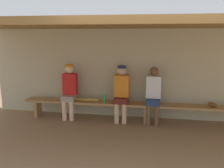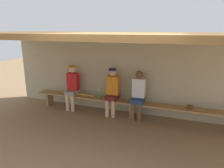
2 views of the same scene
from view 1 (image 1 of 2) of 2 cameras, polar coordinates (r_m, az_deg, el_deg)
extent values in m
plane|color=#8C6D4C|center=(4.39, 7.54, -16.33)|extent=(24.00, 24.00, 0.00)
cube|color=#B7AD8C|center=(5.95, 8.50, 2.43)|extent=(8.00, 0.20, 2.20)
cube|color=brown|center=(4.57, 8.65, 14.20)|extent=(8.00, 2.80, 0.12)
cube|color=#9E7547|center=(5.66, 8.21, -4.97)|extent=(6.00, 0.36, 0.05)
cube|color=#9E7547|center=(6.39, -17.46, -5.59)|extent=(0.08, 0.29, 0.41)
cube|color=#9E7547|center=(5.73, 8.14, -7.17)|extent=(0.08, 0.29, 0.41)
cube|color=gray|center=(5.94, -10.19, -3.26)|extent=(0.32, 0.40, 0.14)
cylinder|color=beige|center=(5.91, -11.43, -6.33)|extent=(0.11, 0.11, 0.48)
cylinder|color=beige|center=(5.85, -9.77, -6.45)|extent=(0.11, 0.11, 0.48)
cube|color=red|center=(5.94, -10.05, 0.01)|extent=(0.34, 0.20, 0.52)
sphere|color=beige|center=(5.87, -10.19, 3.54)|extent=(0.21, 0.21, 0.21)
cylinder|color=orange|center=(5.83, -10.35, 4.36)|extent=(0.21, 0.21, 0.05)
cube|color=navy|center=(5.61, 9.86, -4.16)|extent=(0.32, 0.40, 0.14)
cylinder|color=brown|center=(5.55, 8.83, -7.46)|extent=(0.11, 0.11, 0.48)
cylinder|color=brown|center=(5.55, 10.70, -7.52)|extent=(0.11, 0.11, 0.48)
cube|color=white|center=(5.61, 9.98, -0.69)|extent=(0.34, 0.20, 0.52)
sphere|color=brown|center=(5.54, 10.12, 3.04)|extent=(0.21, 0.21, 0.21)
cube|color=#591E19|center=(5.65, 2.27, -3.87)|extent=(0.32, 0.40, 0.14)
cylinder|color=#DBAD84|center=(5.60, 1.12, -7.13)|extent=(0.11, 0.11, 0.48)
cylinder|color=#DBAD84|center=(5.58, 2.97, -7.22)|extent=(0.11, 0.11, 0.48)
cube|color=orange|center=(5.65, 2.40, -0.43)|extent=(0.34, 0.20, 0.52)
sphere|color=#DBAD84|center=(5.58, 2.44, 3.28)|extent=(0.21, 0.21, 0.21)
cylinder|color=#19234C|center=(5.53, 2.39, 4.14)|extent=(0.21, 0.21, 0.05)
cylinder|color=green|center=(5.72, -1.84, -3.26)|extent=(0.06, 0.06, 0.22)
cylinder|color=white|center=(5.69, -1.85, -2.09)|extent=(0.05, 0.05, 0.02)
ellipsoid|color=brown|center=(5.84, 23.08, -4.59)|extent=(0.25, 0.29, 0.09)
cylinder|color=#B28C33|center=(5.87, -7.06, -3.72)|extent=(0.77, 0.10, 0.07)
camera|label=2|loc=(1.31, 93.85, 14.10)|focal=33.11mm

